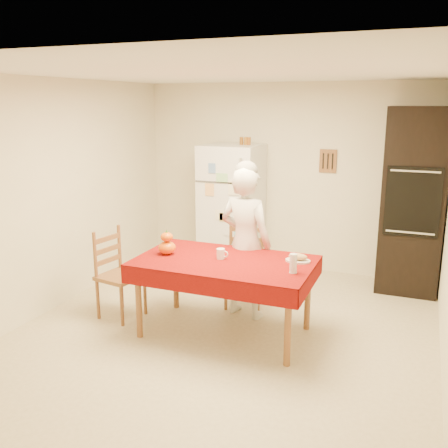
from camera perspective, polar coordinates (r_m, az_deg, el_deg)
The scene contains 17 objects.
floor at distance 5.12m, azimuth 0.10°, elevation -12.21°, with size 4.50×4.50×0.00m, color tan.
room_shell at distance 4.65m, azimuth 0.12°, elevation 6.09°, with size 4.02×4.52×2.51m.
refrigerator at distance 6.74m, azimuth 0.89°, elevation 1.83°, with size 0.75×0.74×1.70m.
oven_cabinet at distance 6.31m, azimuth 20.80°, elevation 2.43°, with size 0.70×0.62×2.20m.
dining_table at distance 4.84m, azimuth 0.08°, elevation -4.92°, with size 1.70×1.00×0.76m.
chair_far at distance 5.64m, azimuth 2.42°, elevation -4.18°, with size 0.49×0.48×0.95m.
chair_left at distance 5.43m, azimuth -12.25°, elevation -5.18°, with size 0.47×0.48×0.95m.
seated_woman at distance 5.24m, azimuth 2.48°, elevation -2.17°, with size 0.59×0.39×1.61m, color silver.
coffee_mug at distance 4.84m, azimuth -0.38°, elevation -3.41°, with size 0.08×0.08×0.10m, color white.
pumpkin_lower at distance 5.02m, azimuth -6.53°, elevation -2.71°, with size 0.18×0.18×0.13m, color red.
pumpkin_upper at distance 4.99m, azimuth -6.57°, elevation -1.47°, with size 0.12×0.12×0.09m, color red.
wine_glass at distance 4.48m, azimuth 7.93°, elevation -4.48°, with size 0.07×0.07×0.18m, color white.
bread_plate at distance 4.82m, azimuth 8.44°, elevation -4.17°, with size 0.24×0.24×0.02m, color silver.
bread_loaf at distance 4.81m, azimuth 8.46°, elevation -3.71°, with size 0.18×0.10×0.06m, color #A37E50.
spice_jar_left at distance 6.62m, azimuth 2.01°, elevation 9.48°, with size 0.05×0.05×0.10m, color brown.
spice_jar_mid at distance 6.60m, azimuth 2.51°, elevation 9.46°, with size 0.05×0.05×0.10m, color #8D5A19.
spice_jar_right at distance 6.58m, azimuth 2.86°, elevation 9.45°, with size 0.05×0.05×0.10m, color brown.
Camera 1 is at (1.71, -4.28, 2.24)m, focal length 40.00 mm.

